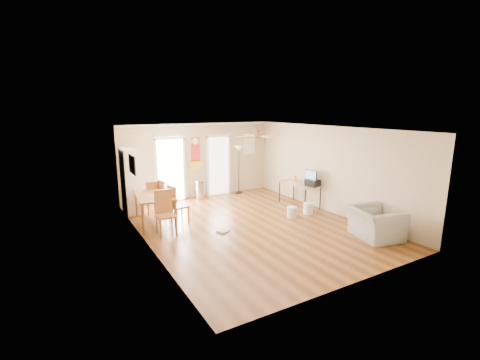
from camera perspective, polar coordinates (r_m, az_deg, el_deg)
floor at (r=9.07m, az=1.91°, el=-7.82°), size 7.00×7.00×0.00m
ceiling at (r=8.54m, az=2.03°, el=8.81°), size 5.50×7.00×0.00m
wall_back at (r=11.78m, az=-7.07°, el=3.31°), size 5.50×0.04×2.60m
wall_front at (r=6.13m, az=19.61°, el=-5.69°), size 5.50×0.04×2.60m
wall_left at (r=7.66m, az=-15.80°, el=-1.91°), size 0.04×7.00×2.60m
wall_right at (r=10.40m, az=14.95°, el=1.80°), size 0.04×7.00×2.60m
crown_molding at (r=8.54m, az=2.03°, el=8.54°), size 5.50×7.00×0.08m
kitchen_doorway at (r=11.45m, az=-11.85°, el=1.61°), size 0.90×0.10×2.10m
bathroom_doorway at (r=12.11m, az=-3.74°, el=2.42°), size 0.80×0.10×2.10m
wall_decal at (r=11.68m, az=-7.63°, el=4.46°), size 0.46×0.03×1.10m
ac_grille at (r=12.63m, az=1.57°, el=5.83°), size 0.50×0.04×0.60m
framed_poster at (r=8.92m, az=-18.04°, el=2.54°), size 0.04×0.66×0.48m
ceiling_fan at (r=8.29m, az=3.13°, el=7.52°), size 1.24×1.24×0.20m
bookshelf at (r=10.45m, az=-18.40°, el=-0.20°), size 0.40×0.88×1.95m
dining_table at (r=9.55m, az=-14.43°, el=-4.67°), size 1.12×1.68×0.79m
dining_chair_right_a at (r=10.10m, az=-12.19°, el=-2.89°), size 0.45×0.45×1.04m
dining_chair_right_b at (r=9.27m, az=-10.47°, el=-4.11°), size 0.50×0.50×1.07m
dining_chair_near at (r=8.49m, az=-12.60°, el=-5.62°), size 0.47×0.47×1.10m
dining_chair_far at (r=10.33m, az=-15.05°, el=-2.84°), size 0.47×0.47×1.00m
trash_can at (r=11.64m, az=-6.88°, el=-1.67°), size 0.38×0.38×0.66m
torchiere_lamp at (r=12.26m, az=-0.19°, el=1.77°), size 0.37×0.37×1.76m
computer_desk at (r=10.94m, az=10.11°, el=-2.45°), size 0.69×1.38×0.74m
imac at (r=10.60m, az=12.03°, el=0.39°), size 0.20×0.52×0.48m
keyboard at (r=10.83m, az=9.22°, el=-0.51°), size 0.17×0.43×0.02m
printer at (r=10.53m, az=12.33°, el=-0.49°), size 0.40×0.45×0.20m
orange_bottle at (r=10.92m, az=9.43°, el=0.18°), size 0.09×0.09×0.24m
wastebasket_a at (r=9.79m, az=8.87°, el=-5.47°), size 0.30×0.30×0.32m
wastebasket_b at (r=10.20m, az=11.62°, el=-4.79°), size 0.35×0.35×0.34m
floor_cloth at (r=8.64m, az=-2.92°, el=-8.72°), size 0.37×0.34×0.04m
armchair at (r=8.77m, az=22.09°, el=-6.86°), size 1.27×1.38×0.75m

